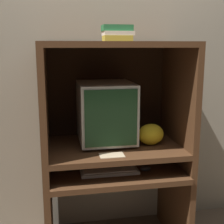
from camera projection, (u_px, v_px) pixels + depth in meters
The scene contains 10 objects.
wall_back at pixel (105, 66), 2.41m from camera, with size 6.00×0.06×2.60m.
desk_base at pixel (115, 196), 2.20m from camera, with size 0.96×0.65×0.63m.
desk_monitor_shelf at pixel (114, 149), 2.17m from camera, with size 0.96×0.62×0.15m.
hutch_upper at pixel (113, 79), 2.10m from camera, with size 0.96×0.62×0.70m.
crt_monitor at pixel (106, 112), 2.17m from camera, with size 0.38×0.43×0.42m.
keyboard at pixel (109, 171), 2.05m from camera, with size 0.38×0.14×0.03m.
mouse at pixel (145, 168), 2.09m from camera, with size 0.07×0.05×0.03m.
snack_bag at pixel (151, 134), 2.15m from camera, with size 0.18×0.13×0.15m.
book_stack at pixel (117, 33), 2.03m from camera, with size 0.20×0.15×0.11m.
paper_card at pixel (112, 155), 1.95m from camera, with size 0.15×0.10×0.00m.
Camera 1 is at (-0.40, -1.72, 1.45)m, focal length 50.00 mm.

